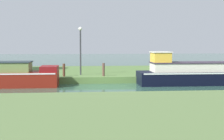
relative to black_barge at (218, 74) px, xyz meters
name	(u,v)px	position (x,y,z in m)	size (l,w,h in m)	color
ground_plane	(110,88)	(-6.67, -1.20, -0.62)	(120.00, 120.00, 0.00)	#2D5141
riverbank_far	(102,73)	(-6.67, 5.80, -0.42)	(72.00, 10.00, 0.40)	#4E6D36
riverbank_near	(139,126)	(-6.67, -10.20, -0.42)	(72.00, 10.00, 0.40)	#526A3B
black_barge	(218,74)	(0.00, 0.00, 0.00)	(10.31, 2.01, 1.97)	black
lamp_post	(80,45)	(-8.28, 2.38, 1.73)	(0.24, 0.24, 3.13)	#333338
mooring_post_near	(104,70)	(-6.83, 1.48, 0.19)	(0.16, 0.16, 0.82)	brown
mooring_post_far	(64,70)	(-9.31, 1.48, 0.18)	(0.16, 0.16, 0.80)	#523223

